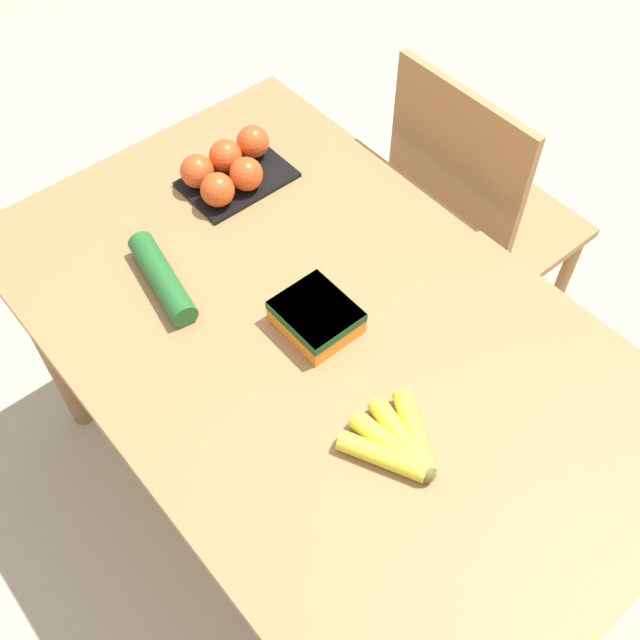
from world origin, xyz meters
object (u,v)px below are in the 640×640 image
banana_bunch (398,443)px  cucumber_near (162,278)px  carrot_bag (318,315)px  tomato_pack (230,168)px  chair (472,225)px

banana_bunch → cucumber_near: bearing=-169.3°
banana_bunch → carrot_bag: bearing=167.1°
banana_bunch → tomato_pack: (-0.71, 0.17, 0.02)m
carrot_bag → cucumber_near: 0.32m
banana_bunch → carrot_bag: 0.29m
chair → banana_bunch: size_ratio=5.56×
chair → banana_bunch: chair is taller
chair → tomato_pack: 0.67m
carrot_bag → banana_bunch: bearing=-12.9°
chair → cucumber_near: (-0.14, -0.80, 0.28)m
chair → banana_bunch: bearing=121.3°
banana_bunch → cucumber_near: 0.56m
chair → banana_bunch: (0.42, -0.70, 0.27)m
chair → cucumber_near: chair is taller
tomato_pack → cucumber_near: 0.32m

